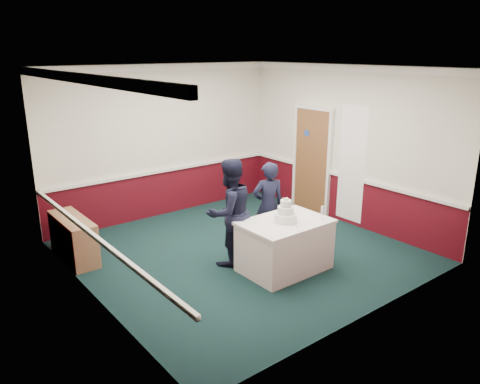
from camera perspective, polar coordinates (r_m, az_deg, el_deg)
ground at (r=7.90m, az=0.22°, el=-7.33°), size 5.00×5.00×0.00m
room_shell at (r=7.84m, az=-2.10°, el=7.53°), size 5.00×5.00×3.00m
sideboard at (r=7.99m, az=-19.60°, el=-5.35°), size 0.41×1.20×0.70m
cake_table at (r=7.19m, az=5.46°, el=-6.46°), size 1.32×0.92×0.79m
wedding_cake at (r=7.01m, az=5.57°, el=-2.71°), size 0.35×0.35×0.36m
cake_knife at (r=6.89m, az=6.51°, el=-4.04°), size 0.04×0.22×0.00m
champagne_flute at (r=7.16m, az=10.03°, el=-2.23°), size 0.05×0.05×0.21m
person_man at (r=7.21m, az=-1.28°, el=-2.50°), size 0.83×0.64×1.69m
person_woman at (r=7.81m, az=3.45°, el=-1.70°), size 0.64×0.54×1.50m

